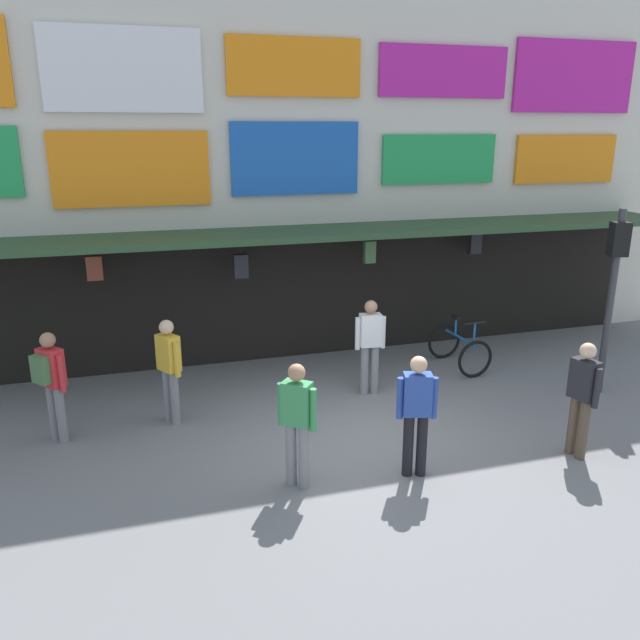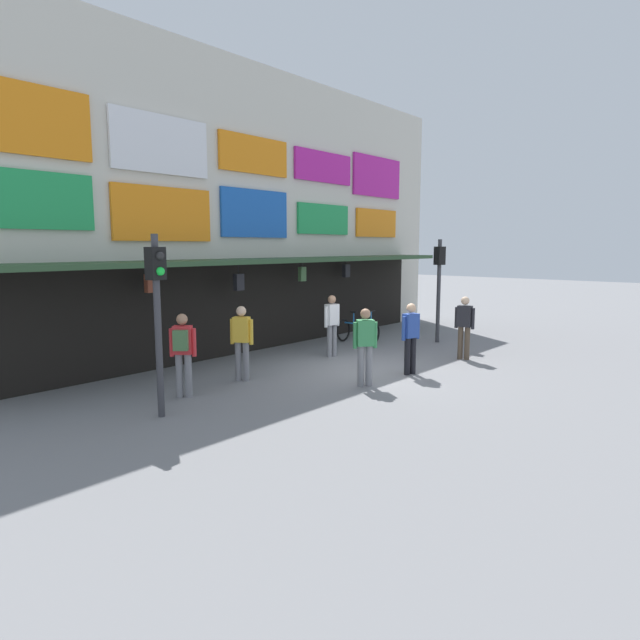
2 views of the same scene
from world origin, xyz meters
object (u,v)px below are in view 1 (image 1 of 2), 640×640
Objects in this scene: traffic_light_far at (614,272)px; pedestrian_in_red at (582,394)px; pedestrian_in_purple at (169,366)px; bicycle_parked at (459,348)px; pedestrian_in_white at (417,410)px; pedestrian_in_green at (370,342)px; pedestrian_in_blue at (297,419)px; pedestrian_in_yellow at (51,379)px.

pedestrian_in_red is (-1.89, -1.82, -1.19)m from traffic_light_far.
bicycle_parked is at bearing 9.01° from pedestrian_in_purple.
traffic_light_far reaches higher than bicycle_parked.
pedestrian_in_purple is (-2.97, 2.52, 0.00)m from pedestrian_in_white.
traffic_light_far is at bearing -15.24° from pedestrian_in_green.
bicycle_parked is 3.61m from pedestrian_in_red.
pedestrian_in_red is at bearing -136.02° from traffic_light_far.
bicycle_parked is 0.72× the size of pedestrian_in_red.
traffic_light_far is 7.41m from pedestrian_in_purple.
pedestrian_in_red and pedestrian_in_purple have the same top height.
bicycle_parked is 0.72× the size of pedestrian_in_blue.
pedestrian_in_green is 3.37m from pedestrian_in_purple.
bicycle_parked is at bearing 17.99° from pedestrian_in_green.
traffic_light_far is 1.90× the size of pedestrian_in_yellow.
pedestrian_in_red is at bearing -26.66° from pedestrian_in_purple.
traffic_light_far is 2.88m from pedestrian_in_red.
bicycle_parked is 5.56m from pedestrian_in_purple.
pedestrian_in_yellow is 7.48m from pedestrian_in_red.
pedestrian_in_yellow is (-7.13, -1.03, 0.59)m from bicycle_parked.
pedestrian_in_red reaches higher than bicycle_parked.
pedestrian_in_white is at bearing 175.82° from pedestrian_in_red.
pedestrian_in_blue is at bearing -35.31° from pedestrian_in_yellow.
pedestrian_in_green is at bearing 164.76° from traffic_light_far.
pedestrian_in_blue is 3.19m from pedestrian_in_green.
traffic_light_far reaches higher than pedestrian_in_yellow.
pedestrian_in_green is 1.00× the size of pedestrian_in_white.
traffic_light_far reaches higher than pedestrian_in_purple.
pedestrian_in_green is at bearing 52.54° from pedestrian_in_blue.
pedestrian_in_red is at bearing -55.05° from pedestrian_in_green.
pedestrian_in_yellow is 1.00× the size of pedestrian_in_red.
pedestrian_in_white is at bearing -6.39° from pedestrian_in_blue.
pedestrian_in_purple is at bearing -170.99° from bicycle_parked.
traffic_light_far is 4.74m from pedestrian_in_white.
pedestrian_in_yellow is at bearing 153.04° from pedestrian_in_white.
pedestrian_in_blue is at bearing -127.46° from pedestrian_in_green.
pedestrian_in_yellow is at bearing 175.42° from traffic_light_far.
traffic_light_far is at bearing -44.10° from bicycle_parked.
pedestrian_in_red is at bearing -19.80° from pedestrian_in_yellow.
bicycle_parked is at bearing 8.22° from pedestrian_in_yellow.
pedestrian_in_blue and pedestrian_in_green have the same top height.
pedestrian_in_blue is at bearing 173.61° from pedestrian_in_white.
pedestrian_in_purple is at bearing -176.86° from pedestrian_in_green.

